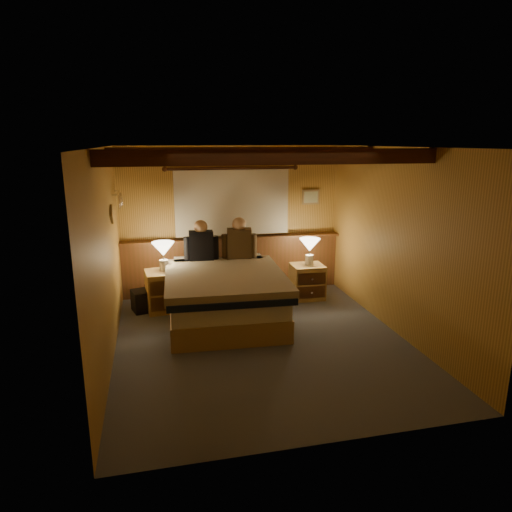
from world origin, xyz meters
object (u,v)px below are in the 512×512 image
object	(u,v)px
lamp_right	(310,247)
duffel_bag	(151,299)
nightstand_left	(165,291)
person_left	(201,244)
nightstand_right	(307,282)
person_right	(239,241)
lamp_left	(163,251)
bed	(224,295)

from	to	relation	value
lamp_right	duffel_bag	xyz separation A→B (m)	(-2.48, 0.03, -0.69)
nightstand_left	person_left	bearing A→B (deg)	9.90
nightstand_right	person_right	distance (m)	1.29
nightstand_left	person_right	distance (m)	1.34
lamp_left	lamp_right	bearing A→B (deg)	-0.19
person_right	nightstand_right	bearing A→B (deg)	2.47
lamp_right	duffel_bag	distance (m)	2.58
lamp_left	lamp_right	distance (m)	2.27
lamp_left	nightstand_left	bearing A→B (deg)	-90.88
duffel_bag	lamp_right	bearing A→B (deg)	-15.86
nightstand_right	lamp_right	xyz separation A→B (m)	(0.02, -0.00, 0.58)
bed	lamp_right	xyz separation A→B (m)	(1.46, 0.60, 0.49)
person_right	lamp_left	bearing A→B (deg)	-165.12
nightstand_right	lamp_right	bearing A→B (deg)	-8.40
lamp_left	duffel_bag	distance (m)	0.77
nightstand_right	person_right	bearing A→B (deg)	174.82
bed	lamp_left	bearing A→B (deg)	145.74
lamp_left	person_right	bearing A→B (deg)	5.91
bed	person_right	bearing A→B (deg)	66.63
bed	nightstand_left	size ratio (longest dim) A/B	3.56
nightstand_right	lamp_left	distance (m)	2.33
nightstand_left	duffel_bag	distance (m)	0.26
nightstand_right	person_right	size ratio (longest dim) A/B	0.83
lamp_left	nightstand_right	bearing A→B (deg)	-0.09
person_left	lamp_left	bearing A→B (deg)	-164.03
nightstand_right	duffel_bag	distance (m)	2.47
nightstand_left	bed	bearing A→B (deg)	-41.79
bed	person_right	xyz separation A→B (m)	(0.35, 0.72, 0.60)
lamp_left	person_right	distance (m)	1.17
lamp_right	nightstand_left	bearing A→B (deg)	-179.35
lamp_right	nightstand_right	bearing A→B (deg)	170.27
person_right	duffel_bag	bearing A→B (deg)	-166.90
person_right	person_left	bearing A→B (deg)	-172.44
person_left	duffel_bag	bearing A→B (deg)	-169.05
bed	duffel_bag	size ratio (longest dim) A/B	3.59
person_right	duffel_bag	size ratio (longest dim) A/B	1.11
bed	person_right	world-z (taller)	person_right
nightstand_left	duffel_bag	bearing A→B (deg)	159.89
nightstand_right	person_left	world-z (taller)	person_left
person_left	duffel_bag	size ratio (longest dim) A/B	1.08
lamp_left	lamp_right	size ratio (longest dim) A/B	1.01
lamp_left	person_left	xyz separation A→B (m)	(0.57, 0.13, 0.05)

